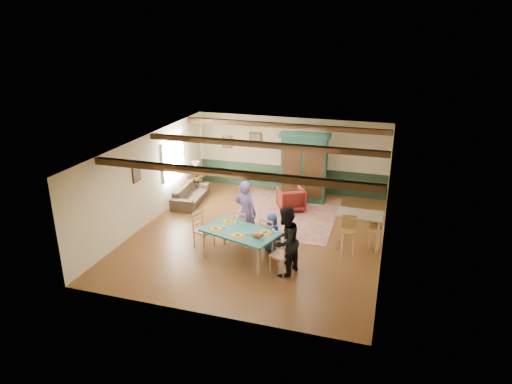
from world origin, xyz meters
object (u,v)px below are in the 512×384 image
(table_lamp, at_px, (196,169))
(cat, at_px, (257,235))
(end_table, at_px, (196,184))
(sofa, at_px, (191,194))
(armoire, at_px, (304,168))
(bar_stool_right, at_px, (375,230))
(person_child, at_px, (272,232))
(dining_chair_far_left, at_px, (244,227))
(dining_chair_far_right, at_px, (270,235))
(dining_chair_end_left, at_px, (204,230))
(person_woman, at_px, (285,241))
(bar_stool_left, at_px, (348,236))
(dining_chair_end_right, at_px, (281,254))
(person_man, at_px, (246,212))
(armchair, at_px, (291,199))
(counter_table, at_px, (359,231))
(dining_table, at_px, (240,245))

(table_lamp, bearing_deg, cat, -50.95)
(end_table, bearing_deg, table_lamp, 0.00)
(sofa, bearing_deg, cat, -141.18)
(armoire, xyz_separation_m, end_table, (-3.88, -0.33, -0.88))
(bar_stool_right, bearing_deg, person_child, -165.16)
(dining_chair_far_left, bearing_deg, dining_chair_far_right, 180.00)
(dining_chair_far_left, relative_size, bar_stool_right, 1.02)
(dining_chair_end_left, distance_m, person_woman, 2.59)
(dining_chair_far_right, distance_m, cat, 0.97)
(bar_stool_left, xyz_separation_m, bar_stool_right, (0.66, 0.67, -0.04))
(sofa, xyz_separation_m, bar_stool_left, (5.60, -2.26, 0.25))
(bar_stool_left, bearing_deg, bar_stool_right, 37.36)
(dining_chair_far_left, relative_size, bar_stool_left, 0.94)
(dining_chair_end_left, distance_m, person_child, 1.86)
(cat, height_order, sofa, cat)
(person_woman, distance_m, end_table, 6.49)
(end_table, bearing_deg, dining_chair_end_right, -46.92)
(dining_chair_far_right, height_order, dining_chair_end_left, same)
(person_man, bearing_deg, cat, 136.55)
(armchair, bearing_deg, dining_chair_end_left, 34.21)
(counter_table, bearing_deg, table_lamp, 155.57)
(table_lamp, height_order, counter_table, table_lamp)
(armchair, height_order, counter_table, counter_table)
(bar_stool_left, bearing_deg, dining_table, -166.21)
(bar_stool_left, bearing_deg, counter_table, 58.12)
(bar_stool_right, bearing_deg, armoire, 125.34)
(dining_chair_far_right, height_order, sofa, dining_chair_far_right)
(table_lamp, bearing_deg, sofa, -77.26)
(person_woman, distance_m, armoire, 5.06)
(dining_chair_far_right, relative_size, table_lamp, 1.86)
(person_woman, relative_size, armchair, 2.12)
(dining_chair_end_left, relative_size, table_lamp, 1.86)
(person_woman, relative_size, counter_table, 1.45)
(dining_chair_far_right, xyz_separation_m, armchair, (-0.14, 3.04, -0.13))
(dining_table, bearing_deg, bar_stool_right, 27.55)
(sofa, relative_size, bar_stool_left, 1.84)
(end_table, bearing_deg, person_man, -48.09)
(dining_chair_end_right, distance_m, cat, 0.76)
(person_woman, bearing_deg, bar_stool_right, 152.91)
(person_child, bearing_deg, bar_stool_left, -152.90)
(armoire, height_order, counter_table, armoire)
(table_lamp, height_order, bar_stool_right, table_lamp)
(dining_chair_far_right, relative_size, person_woman, 0.58)
(person_man, relative_size, cat, 4.79)
(person_woman, xyz_separation_m, sofa, (-4.23, 3.70, -0.59))
(armoire, bearing_deg, person_woman, -86.17)
(bar_stool_right, bearing_deg, dining_chair_end_right, -142.08)
(dining_chair_far_right, relative_size, person_child, 0.95)
(dining_chair_end_left, bearing_deg, armoire, -6.96)
(table_lamp, bearing_deg, dining_chair_end_left, -63.09)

